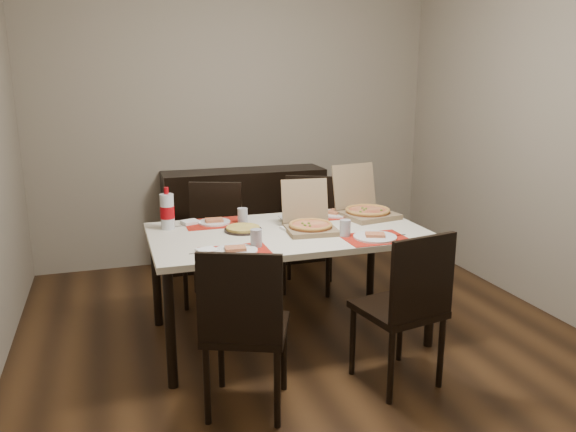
# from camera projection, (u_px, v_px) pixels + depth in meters

# --- Properties ---
(ground) EXTENTS (3.80, 4.00, 0.02)m
(ground) POSITION_uv_depth(u_px,v_px,m) (308.00, 345.00, 3.77)
(ground) COLOR #3D2612
(ground) RESTS_ON ground
(room_walls) EXTENTS (3.84, 4.02, 2.62)m
(room_walls) POSITION_uv_depth(u_px,v_px,m) (289.00, 78.00, 3.75)
(room_walls) COLOR gray
(room_walls) RESTS_ON ground
(sideboard) EXTENTS (1.50, 0.40, 0.90)m
(sideboard) POSITION_uv_depth(u_px,v_px,m) (245.00, 217.00, 5.31)
(sideboard) COLOR black
(sideboard) RESTS_ON ground
(dining_table) EXTENTS (1.80, 1.00, 0.75)m
(dining_table) POSITION_uv_depth(u_px,v_px,m) (288.00, 240.00, 3.74)
(dining_table) COLOR beige
(dining_table) RESTS_ON ground
(chair_near_left) EXTENTS (0.55, 0.55, 0.93)m
(chair_near_left) POSITION_uv_depth(u_px,v_px,m) (244.00, 324.00, 2.87)
(chair_near_left) COLOR black
(chair_near_left) RESTS_ON ground
(chair_near_right) EXTENTS (0.49, 0.49, 0.93)m
(chair_near_right) POSITION_uv_depth(u_px,v_px,m) (407.00, 303.00, 3.13)
(chair_near_right) COLOR black
(chair_near_right) RESTS_ON ground
(chair_far_left) EXTENTS (0.54, 0.54, 0.93)m
(chair_far_left) POSITION_uv_depth(u_px,v_px,m) (214.00, 237.00, 4.43)
(chair_far_left) COLOR black
(chair_far_left) RESTS_ON ground
(chair_far_right) EXTENTS (0.56, 0.56, 0.93)m
(chair_far_right) POSITION_uv_depth(u_px,v_px,m) (309.00, 227.00, 4.71)
(chair_far_right) COLOR black
(chair_far_right) RESTS_ON ground
(setting_near_left) EXTENTS (0.46, 0.30, 0.11)m
(setting_near_left) POSITION_uv_depth(u_px,v_px,m) (238.00, 248.00, 3.28)
(setting_near_left) COLOR #AD170B
(setting_near_left) RESTS_ON dining_table
(setting_near_right) EXTENTS (0.43, 0.30, 0.11)m
(setting_near_right) POSITION_uv_depth(u_px,v_px,m) (367.00, 235.00, 3.55)
(setting_near_right) COLOR #AD170B
(setting_near_right) RESTS_ON dining_table
(setting_far_left) EXTENTS (0.53, 0.30, 0.11)m
(setting_far_left) POSITION_uv_depth(u_px,v_px,m) (219.00, 221.00, 3.89)
(setting_far_left) COLOR #AD170B
(setting_far_left) RESTS_ON dining_table
(setting_far_right) EXTENTS (0.47, 0.30, 0.11)m
(setting_far_right) POSITION_uv_depth(u_px,v_px,m) (330.00, 213.00, 4.11)
(setting_far_right) COLOR #AD170B
(setting_far_right) RESTS_ON dining_table
(napkin_loose) EXTENTS (0.14, 0.13, 0.02)m
(napkin_loose) POSITION_uv_depth(u_px,v_px,m) (291.00, 228.00, 3.75)
(napkin_loose) COLOR white
(napkin_loose) RESTS_ON dining_table
(pizza_box_center) EXTENTS (0.35, 0.38, 0.32)m
(pizza_box_center) POSITION_uv_depth(u_px,v_px,m) (310.00, 223.00, 3.71)
(pizza_box_center) COLOR brown
(pizza_box_center) RESTS_ON dining_table
(pizza_box_right) EXTENTS (0.43, 0.46, 0.36)m
(pizza_box_right) POSITION_uv_depth(u_px,v_px,m) (365.00, 209.00, 4.09)
(pizza_box_right) COLOR brown
(pizza_box_right) RESTS_ON dining_table
(faina_plate) EXTENTS (0.25, 0.25, 0.03)m
(faina_plate) POSITION_uv_depth(u_px,v_px,m) (243.00, 229.00, 3.71)
(faina_plate) COLOR black
(faina_plate) RESTS_ON dining_table
(dip_bowl) EXTENTS (0.15, 0.15, 0.03)m
(dip_bowl) POSITION_uv_depth(u_px,v_px,m) (288.00, 219.00, 3.96)
(dip_bowl) COLOR white
(dip_bowl) RESTS_ON dining_table
(soda_bottle) EXTENTS (0.10, 0.10, 0.28)m
(soda_bottle) POSITION_uv_depth(u_px,v_px,m) (167.00, 211.00, 3.74)
(soda_bottle) COLOR silver
(soda_bottle) RESTS_ON dining_table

